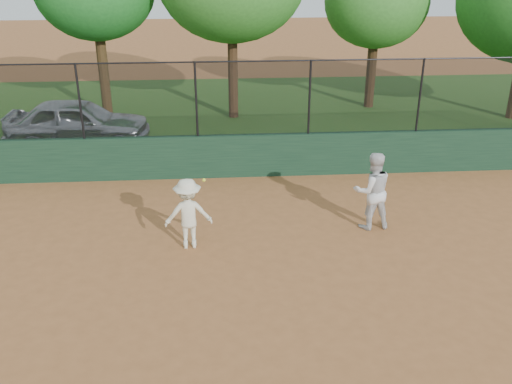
{
  "coord_description": "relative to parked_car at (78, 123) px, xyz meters",
  "views": [
    {
      "loc": [
        0.02,
        -8.69,
        6.09
      ],
      "look_at": [
        0.8,
        2.2,
        1.2
      ],
      "focal_mm": 40.0,
      "sensor_mm": 36.0,
      "label": 1
    }
  ],
  "objects": [
    {
      "name": "fence_assembly",
      "position": [
        4.31,
        -2.93,
        1.48
      ],
      "size": [
        26.0,
        0.06,
        2.0
      ],
      "color": "black",
      "rests_on": "back_wall"
    },
    {
      "name": "player_main",
      "position": [
        3.7,
        -6.8,
        0.03
      ],
      "size": [
        1.06,
        0.67,
        1.69
      ],
      "color": "beige",
      "rests_on": "ground"
    },
    {
      "name": "back_wall",
      "position": [
        4.34,
        -2.93,
        -0.15
      ],
      "size": [
        26.0,
        0.2,
        1.2
      ],
      "primitive_type": "cube",
      "color": "#1B3C26",
      "rests_on": "ground"
    },
    {
      "name": "grass_strip",
      "position": [
        4.34,
        3.07,
        -0.75
      ],
      "size": [
        36.0,
        12.0,
        0.01
      ],
      "primitive_type": "cube",
      "color": "#244816",
      "rests_on": "ground"
    },
    {
      "name": "parked_car",
      "position": [
        0.0,
        0.0,
        0.0
      ],
      "size": [
        4.48,
        1.93,
        1.51
      ],
      "primitive_type": "imported",
      "rotation": [
        0.0,
        0.0,
        1.54
      ],
      "color": "#9DA0A6",
      "rests_on": "ground"
    },
    {
      "name": "player_second",
      "position": [
        7.79,
        -6.18,
        0.15
      ],
      "size": [
        0.94,
        0.77,
        1.81
      ],
      "primitive_type": "imported",
      "rotation": [
        0.0,
        0.0,
        3.24
      ],
      "color": "silver",
      "rests_on": "ground"
    },
    {
      "name": "tree_3",
      "position": [
        10.33,
        3.85,
        3.15
      ],
      "size": [
        3.84,
        3.49,
        5.58
      ],
      "color": "#3C2614",
      "rests_on": "ground"
    },
    {
      "name": "ground",
      "position": [
        4.34,
        -8.93,
        -0.75
      ],
      "size": [
        80.0,
        80.0,
        0.0
      ],
      "primitive_type": "plane",
      "color": "#A06033",
      "rests_on": "ground"
    }
  ]
}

